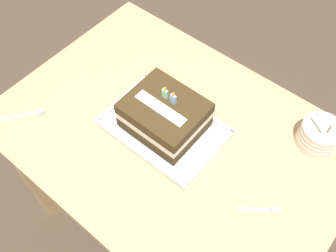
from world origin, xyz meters
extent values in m
plane|color=#4C3D2D|center=(0.00, 0.00, 0.00)|extent=(8.00, 8.00, 0.00)
cube|color=tan|center=(0.00, 0.00, 0.73)|extent=(1.06, 0.75, 0.04)
cube|color=tan|center=(-0.47, -0.32, 0.36)|extent=(0.06, 0.06, 0.71)
cube|color=tan|center=(-0.47, 0.32, 0.36)|extent=(0.06, 0.06, 0.71)
cube|color=tan|center=(0.47, 0.32, 0.36)|extent=(0.06, 0.06, 0.71)
cube|color=silver|center=(-0.03, 0.00, 0.75)|extent=(0.36, 0.25, 0.01)
cube|color=silver|center=(-0.03, -0.12, 0.76)|extent=(0.36, 0.01, 0.02)
cube|color=silver|center=(-0.03, 0.11, 0.76)|extent=(0.36, 0.01, 0.02)
cube|color=silver|center=(-0.20, 0.00, 0.76)|extent=(0.01, 0.22, 0.02)
cube|color=silver|center=(0.14, 0.00, 0.76)|extent=(0.01, 0.22, 0.02)
cube|color=#3E2D16|center=(-0.03, 0.00, 0.79)|extent=(0.22, 0.19, 0.04)
cube|color=beige|center=(-0.03, 0.00, 0.82)|extent=(0.22, 0.19, 0.03)
cube|color=#3E2D16|center=(-0.03, 0.00, 0.85)|extent=(0.22, 0.19, 0.04)
cube|color=silver|center=(-0.03, -0.02, 0.87)|extent=(0.17, 0.03, 0.00)
cube|color=#99DB9E|center=(-0.04, 0.02, 0.89)|extent=(0.02, 0.01, 0.03)
ellipsoid|color=yellow|center=(-0.04, 0.02, 0.91)|extent=(0.01, 0.01, 0.01)
cube|color=#8CB7EA|center=(-0.01, 0.02, 0.89)|extent=(0.02, 0.01, 0.03)
ellipsoid|color=yellow|center=(-0.01, 0.02, 0.91)|extent=(0.01, 0.01, 0.01)
cylinder|color=silver|center=(0.35, 0.25, 0.76)|extent=(0.12, 0.12, 0.03)
cylinder|color=silver|center=(0.35, 0.25, 0.78)|extent=(0.12, 0.12, 0.03)
cylinder|color=silver|center=(0.35, 0.25, 0.79)|extent=(0.12, 0.12, 0.03)
cylinder|color=silver|center=(0.35, 0.25, 0.81)|extent=(0.12, 0.12, 0.03)
cylinder|color=silver|center=(0.37, 0.26, 0.84)|extent=(0.02, 0.05, 0.05)
cylinder|color=silver|center=(0.35, 0.24, 0.84)|extent=(0.05, 0.03, 0.06)
ellipsoid|color=silver|center=(0.37, -0.01, 0.75)|extent=(0.03, 0.03, 0.01)
cube|color=silver|center=(0.33, -0.05, 0.75)|extent=(0.08, 0.06, 0.00)
ellipsoid|color=silver|center=(-0.38, -0.21, 0.75)|extent=(0.04, 0.04, 0.01)
cube|color=silver|center=(-0.42, -0.27, 0.75)|extent=(0.08, 0.10, 0.00)
camera|label=1|loc=(0.39, -0.49, 1.73)|focal=40.53mm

